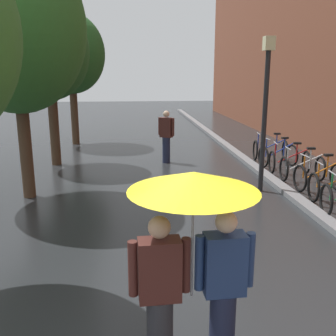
# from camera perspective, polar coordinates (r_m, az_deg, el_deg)

# --- Properties ---
(kerb_strip) EXTENTS (0.30, 36.00, 0.12)m
(kerb_strip) POSITION_cam_1_polar(r_m,az_deg,el_deg) (14.09, 10.54, 2.02)
(kerb_strip) COLOR slate
(kerb_strip) RESTS_ON ground
(street_tree_1) EXTENTS (3.13, 3.13, 5.80)m
(street_tree_1) POSITION_cam_1_polar(r_m,az_deg,el_deg) (9.49, -22.09, 18.96)
(street_tree_1) COLOR #473323
(street_tree_1) RESTS_ON ground
(street_tree_2) EXTENTS (2.49, 2.49, 5.12)m
(street_tree_2) POSITION_cam_1_polar(r_m,az_deg,el_deg) (12.81, -17.52, 16.33)
(street_tree_2) COLOR #473323
(street_tree_2) RESTS_ON ground
(street_tree_3) EXTENTS (2.77, 2.77, 5.35)m
(street_tree_3) POSITION_cam_1_polar(r_m,az_deg,el_deg) (16.61, -14.41, 16.26)
(street_tree_3) COLOR #473323
(street_tree_3) RESTS_ON ground
(parked_bicycle_3) EXTENTS (1.14, 0.80, 0.96)m
(parked_bicycle_3) POSITION_cam_1_polar(r_m,az_deg,el_deg) (9.62, 23.92, -2.53)
(parked_bicycle_3) COLOR black
(parked_bicycle_3) RESTS_ON ground
(parked_bicycle_4) EXTENTS (1.12, 0.76, 0.96)m
(parked_bicycle_4) POSITION_cam_1_polar(r_m,az_deg,el_deg) (10.37, 21.76, -1.19)
(parked_bicycle_4) COLOR black
(parked_bicycle_4) RESTS_ON ground
(parked_bicycle_5) EXTENTS (1.13, 0.78, 0.96)m
(parked_bicycle_5) POSITION_cam_1_polar(r_m,az_deg,el_deg) (11.16, 19.54, 0.01)
(parked_bicycle_5) COLOR black
(parked_bicycle_5) RESTS_ON ground
(parked_bicycle_6) EXTENTS (1.15, 0.82, 0.96)m
(parked_bicycle_6) POSITION_cam_1_polar(r_m,az_deg,el_deg) (11.88, 17.76, 0.95)
(parked_bicycle_6) COLOR black
(parked_bicycle_6) RESTS_ON ground
(parked_bicycle_7) EXTENTS (1.17, 0.85, 0.96)m
(parked_bicycle_7) POSITION_cam_1_polar(r_m,az_deg,el_deg) (12.70, 16.22, 1.87)
(parked_bicycle_7) COLOR black
(parked_bicycle_7) RESTS_ON ground
(parked_bicycle_8) EXTENTS (1.16, 0.83, 0.96)m
(parked_bicycle_8) POSITION_cam_1_polar(r_m,az_deg,el_deg) (13.59, 15.13, 2.70)
(parked_bicycle_8) COLOR black
(parked_bicycle_8) RESTS_ON ground
(couple_under_umbrella) EXTENTS (1.22, 1.21, 2.05)m
(couple_under_umbrella) POSITION_cam_1_polar(r_m,az_deg,el_deg) (3.60, 3.76, -10.46)
(couple_under_umbrella) COLOR #2D2D33
(couple_under_umbrella) RESTS_ON ground
(street_lamp_post) EXTENTS (0.24, 0.24, 3.77)m
(street_lamp_post) POSITION_cam_1_polar(r_m,az_deg,el_deg) (9.60, 14.45, 9.49)
(street_lamp_post) COLOR black
(street_lamp_post) RESTS_ON ground
(pedestrian_walking_midground) EXTENTS (0.51, 0.45, 1.75)m
(pedestrian_walking_midground) POSITION_cam_1_polar(r_m,az_deg,el_deg) (12.68, -0.24, 4.93)
(pedestrian_walking_midground) COLOR #1E233D
(pedestrian_walking_midground) RESTS_ON ground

